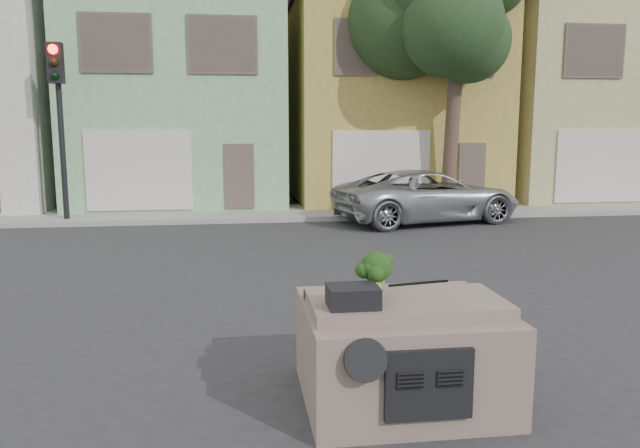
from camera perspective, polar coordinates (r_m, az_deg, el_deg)
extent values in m
plane|color=#303033|center=(9.54, 2.65, -8.16)|extent=(120.00, 120.00, 0.00)
cube|color=gray|center=(19.72, -2.83, 1.04)|extent=(40.00, 3.00, 0.15)
cube|color=#89BA86|center=(23.55, -12.45, 11.16)|extent=(7.20, 8.20, 7.55)
cube|color=#B09845|center=(24.15, 5.94, 11.27)|extent=(7.20, 8.20, 7.55)
cube|color=tan|center=(26.91, 21.93, 10.44)|extent=(7.20, 8.20, 7.55)
imported|color=#A4A6AA|center=(18.63, 9.74, 0.21)|extent=(5.93, 3.75, 1.53)
cube|color=black|center=(19.09, -22.63, 7.55)|extent=(0.40, 0.40, 5.10)
cube|color=#223C1D|center=(19.96, 12.09, 12.96)|extent=(4.40, 4.00, 8.50)
cube|color=#7A665C|center=(6.58, 7.47, -11.11)|extent=(2.00, 1.80, 1.12)
cube|color=black|center=(5.93, 3.03, -6.62)|extent=(0.48, 0.38, 0.20)
cube|color=black|center=(6.84, 9.01, -5.36)|extent=(0.69, 0.15, 0.02)
cube|color=#18360F|center=(6.30, 5.14, -4.50)|extent=(0.52, 0.52, 0.46)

